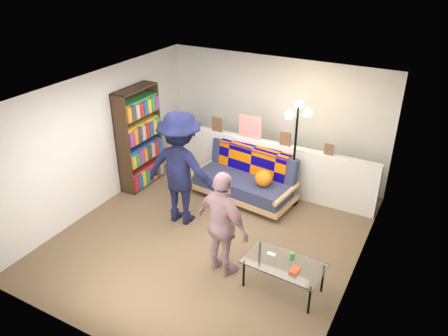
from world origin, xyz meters
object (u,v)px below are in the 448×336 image
at_px(bookshelf, 139,141).
at_px(person_left, 181,169).
at_px(futon_sofa, 246,179).
at_px(floor_lamp, 297,133).
at_px(coffee_table, 284,265).
at_px(person_right, 223,225).

distance_m(bookshelf, person_left, 1.57).
relative_size(futon_sofa, floor_lamp, 1.02).
relative_size(futon_sofa, coffee_table, 1.79).
distance_m(futon_sofa, bookshelf, 2.16).
relative_size(coffee_table, floor_lamp, 0.57).
relative_size(bookshelf, person_right, 1.21).
bearing_deg(futon_sofa, floor_lamp, 16.96).
xyz_separation_m(bookshelf, person_right, (2.65, -1.54, -0.10)).
xyz_separation_m(coffee_table, person_right, (-0.90, -0.06, 0.38)).
height_order(coffee_table, floor_lamp, floor_lamp).
xyz_separation_m(coffee_table, floor_lamp, (-0.71, 2.21, 0.95)).
height_order(futon_sofa, person_left, person_left).
bearing_deg(person_left, coffee_table, 155.67).
distance_m(futon_sofa, floor_lamp, 1.30).
xyz_separation_m(bookshelf, person_left, (1.41, -0.69, 0.07)).
bearing_deg(person_right, coffee_table, -157.43).
xyz_separation_m(futon_sofa, person_left, (-0.63, -1.17, 0.60)).
height_order(floor_lamp, person_left, person_left).
height_order(person_left, person_right, person_left).
relative_size(futon_sofa, bookshelf, 1.01).
distance_m(futon_sofa, person_left, 1.46).
height_order(bookshelf, floor_lamp, bookshelf).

